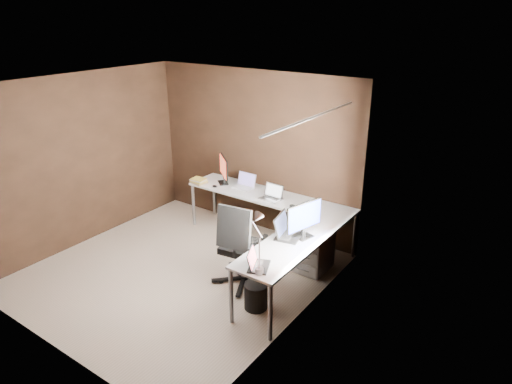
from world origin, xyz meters
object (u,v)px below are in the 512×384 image
drawer_pedestal (313,248)px  wastebasket (256,296)px  book_stack (199,181)px  laptop_black_big (287,231)px  monitor_right (304,218)px  desk_lamp (258,235)px  office_chair (242,260)px  laptop_white (245,184)px  laptop_black_small (256,263)px  laptop_silver (272,196)px  monitor_left (224,168)px

drawer_pedestal → wastebasket: (-0.12, -1.18, -0.14)m
book_stack → laptop_black_big: bearing=-19.6°
monitor_right → wastebasket: bearing=175.9°
book_stack → wastebasket: bearing=-33.2°
desk_lamp → office_chair: desk_lamp is taller
laptop_white → drawer_pedestal: bearing=-15.8°
laptop_white → desk_lamp: bearing=-50.2°
monitor_right → desk_lamp: (-0.04, -0.92, 0.15)m
laptop_black_big → wastebasket: laptop_black_big is taller
monitor_right → laptop_black_big: size_ratio=1.17×
wastebasket → laptop_black_big: bearing=85.3°
monitor_right → wastebasket: size_ratio=1.67×
wastebasket → desk_lamp: bearing=-51.8°
laptop_white → book_stack: (-0.71, -0.27, -0.01)m
drawer_pedestal → laptop_white: bearing=163.9°
monitor_right → laptop_white: monitor_right is taller
laptop_black_small → wastebasket: bearing=12.5°
drawer_pedestal → wastebasket: bearing=-95.8°
book_stack → drawer_pedestal: bearing=-4.0°
book_stack → desk_lamp: (2.24, -1.58, 0.37)m
laptop_white → laptop_black_small: size_ratio=0.91×
drawer_pedestal → desk_lamp: size_ratio=0.92×
laptop_silver → laptop_black_big: laptop_black_big is taller
laptop_black_small → desk_lamp: 0.37m
office_chair → laptop_silver: bearing=96.0°
desk_lamp → laptop_silver: bearing=104.9°
office_chair → book_stack: bearing=140.0°
laptop_silver → laptop_black_small: 1.91m
laptop_white → desk_lamp: 2.42m
drawer_pedestal → monitor_left: bearing=168.3°
laptop_black_big → book_stack: size_ratio=1.71×
laptop_black_big → wastebasket: size_ratio=1.42×
laptop_silver → desk_lamp: size_ratio=0.49×
book_stack → office_chair: office_chair is taller
laptop_silver → book_stack: (-1.30, -0.13, -0.01)m
laptop_black_big → wastebasket: (-0.05, -0.59, -0.63)m
laptop_silver → desk_lamp: (0.93, -1.71, 0.36)m
drawer_pedestal → wastebasket: size_ratio=1.87×
monitor_left → wastebasket: 2.45m
monitor_right → book_stack: bearing=89.5°
monitor_left → laptop_silver: monitor_left is taller
monitor_right → office_chair: size_ratio=0.47×
desk_lamp → office_chair: 1.20m
monitor_left → drawer_pedestal: bearing=28.5°
laptop_black_big → wastebasket: bearing=163.1°
drawer_pedestal → office_chair: (-0.57, -0.84, 0.03)m
laptop_white → wastebasket: laptop_white is taller
laptop_black_small → book_stack: bearing=31.1°
laptop_silver → office_chair: office_chair is taller
monitor_left → office_chair: bearing=-4.0°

